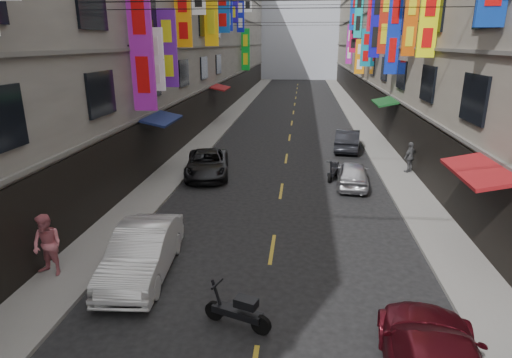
% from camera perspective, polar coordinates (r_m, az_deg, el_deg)
% --- Properties ---
extents(sidewalk_left, '(2.00, 90.00, 0.12)m').
position_cam_1_polar(sidewalk_left, '(38.32, -4.29, 7.71)').
color(sidewalk_left, slate).
rests_on(sidewalk_left, ground).
extents(sidewalk_right, '(2.00, 90.00, 0.12)m').
position_cam_1_polar(sidewalk_right, '(38.05, 13.93, 7.17)').
color(sidewalk_right, slate).
rests_on(sidewalk_right, ground).
extents(building_row_left, '(10.14, 90.00, 19.00)m').
position_cam_1_polar(building_row_left, '(39.37, -13.87, 21.32)').
color(building_row_left, gray).
rests_on(building_row_left, ground).
extents(building_row_right, '(10.14, 90.00, 19.00)m').
position_cam_1_polar(building_row_right, '(38.84, 24.40, 20.38)').
color(building_row_right, gray).
rests_on(building_row_right, ground).
extents(haze_block, '(18.00, 8.00, 22.00)m').
position_cam_1_polar(haze_block, '(87.22, 5.96, 20.47)').
color(haze_block, '#ACB1C0').
rests_on(haze_block, ground).
extents(shop_signage, '(14.00, 55.00, 11.66)m').
position_cam_1_polar(shop_signage, '(30.25, 4.46, 22.17)').
color(shop_signage, '#0E48A3').
rests_on(shop_signage, ground).
extents(street_awnings, '(13.99, 35.20, 0.41)m').
position_cam_1_polar(street_awnings, '(21.54, 0.42, 7.84)').
color(street_awnings, '#134723').
rests_on(street_awnings, ground).
extents(overhead_cables, '(14.00, 38.04, 1.24)m').
position_cam_1_polar(overhead_cables, '(25.21, 4.53, 22.46)').
color(overhead_cables, black).
rests_on(overhead_cables, ground).
extents(lane_markings, '(0.12, 80.20, 0.01)m').
position_cam_1_polar(lane_markings, '(34.77, 4.66, 6.57)').
color(lane_markings, gold).
rests_on(lane_markings, ground).
extents(scooter_crossing, '(1.73, 0.79, 1.14)m').
position_cam_1_polar(scooter_crossing, '(10.93, -2.38, -17.21)').
color(scooter_crossing, black).
rests_on(scooter_crossing, ground).
extents(scooter_far_right, '(0.74, 1.76, 1.14)m').
position_cam_1_polar(scooter_far_right, '(22.23, 10.28, 1.09)').
color(scooter_far_right, black).
rests_on(scooter_far_right, ground).
extents(car_left_mid, '(1.90, 4.63, 1.49)m').
position_cam_1_polar(car_left_mid, '(13.37, -14.92, -9.38)').
color(car_left_mid, silver).
rests_on(car_left_mid, ground).
extents(car_left_far, '(2.90, 4.96, 1.30)m').
position_cam_1_polar(car_left_far, '(22.57, -6.51, 2.06)').
color(car_left_far, black).
rests_on(car_left_far, ground).
extents(car_right_mid, '(1.80, 3.81, 1.26)m').
position_cam_1_polar(car_right_mid, '(21.25, 12.76, 0.68)').
color(car_right_mid, silver).
rests_on(car_right_mid, ground).
extents(car_right_far, '(2.02, 4.34, 1.38)m').
position_cam_1_polar(car_right_far, '(28.41, 12.13, 5.12)').
color(car_right_far, '#222328').
rests_on(car_right_far, ground).
extents(pedestrian_lfar, '(1.04, 0.83, 1.89)m').
position_cam_1_polar(pedestrian_lfar, '(14.00, -26.06, -7.95)').
color(pedestrian_lfar, '#D6717C').
rests_on(pedestrian_lfar, sidewalk_left).
extents(pedestrian_rfar, '(1.08, 1.05, 1.64)m').
position_cam_1_polar(pedestrian_rfar, '(23.95, 19.85, 2.74)').
color(pedestrian_rfar, '#525254').
rests_on(pedestrian_rfar, sidewalk_right).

